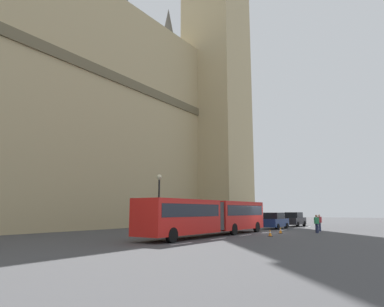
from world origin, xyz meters
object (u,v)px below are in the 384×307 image
Objects in this scene: clock_tower at (216,13)px; traffic_cone_west at (270,233)px; pedestrian_by_kerb at (320,222)px; sedan_lead at (275,221)px; sedan_trailing at (295,219)px; traffic_cone_middle at (281,230)px; pedestrian_near_cones at (317,223)px; street_lamp at (159,199)px; articulated_bus at (210,215)px.

clock_tower is 124.04× the size of traffic_cone_west.
sedan_lead is at bearing 71.54° from pedestrian_by_kerb.
traffic_cone_middle is at bearing -166.64° from sedan_trailing.
sedan_lead is at bearing 19.08° from traffic_cone_west.
pedestrian_near_cones is (-16.67, -20.30, -37.05)m from clock_tower.
traffic_cone_middle is 6.12m from pedestrian_by_kerb.
pedestrian_by_kerb is at bearing -8.91° from traffic_cone_west.
pedestrian_by_kerb is (3.17, 0.54, 0.00)m from pedestrian_near_cones.
traffic_cone_middle is 11.51m from street_lamp.
articulated_bus is 3.11× the size of street_lamp.
sedan_lead is at bearing 50.27° from pedestrian_near_cones.
pedestrian_near_cones is (8.84, -6.31, -0.83)m from articulated_bus.
clock_tower is 42.57× the size of pedestrian_by_kerb.
traffic_cone_middle is (-7.55, -3.41, -0.63)m from sedan_lead.
street_lamp is 3.12× the size of pedestrian_by_kerb.
pedestrian_near_cones is (10.13, -10.82, -2.14)m from street_lamp.
street_lamp is at bearing 168.75° from sedan_trailing.
traffic_cone_middle is at bearing -155.70° from sedan_lead.
pedestrian_by_kerb is (13.29, -10.28, -2.14)m from street_lamp.
articulated_bus is 9.71× the size of pedestrian_by_kerb.
articulated_bus is 3.73× the size of sedan_trailing.
sedan_trailing is 0.83× the size of street_lamp.
traffic_cone_west is 9.91m from street_lamp.
pedestrian_by_kerb reaches higher than traffic_cone_middle.
clock_tower is at bearing 19.50° from street_lamp.
articulated_bus is 28.29× the size of traffic_cone_west.
pedestrian_near_cones is 3.21m from pedestrian_by_kerb.
clock_tower is at bearing 74.74° from sedan_trailing.
sedan_lead is 7.59× the size of traffic_cone_middle.
clock_tower reaches higher than street_lamp.
articulated_bus is at bearing 119.31° from traffic_cone_west.
clock_tower is 4.38× the size of articulated_bus.
articulated_bus is 10.89m from pedestrian_near_cones.
clock_tower reaches higher than traffic_cone_middle.
traffic_cone_west is (-11.44, -3.96, -0.63)m from sedan_lead.
articulated_bus is at bearing 144.48° from pedestrian_near_cones.
sedan_lead is 7.85m from sedan_trailing.
clock_tower is 47.82m from traffic_cone_west.
street_lamp is (-22.96, 4.57, 2.14)m from sedan_trailing.
clock_tower reaches higher than pedestrian_by_kerb.
traffic_cone_west is at bearing -141.70° from clock_tower.
street_lamp is (-7.56, 8.22, 2.77)m from traffic_cone_middle.
sedan_lead reaches higher than pedestrian_near_cones.
street_lamp is at bearing 112.77° from traffic_cone_west.
sedan_lead is at bearing -17.66° from street_lamp.
articulated_bus reaches higher than sedan_trailing.
pedestrian_by_kerb is (-9.67, -5.71, -0.00)m from sedan_trailing.
sedan_lead reaches higher than traffic_cone_middle.
sedan_trailing is at bearing 1.80° from sedan_lead.
traffic_cone_west is 0.34× the size of pedestrian_near_cones.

